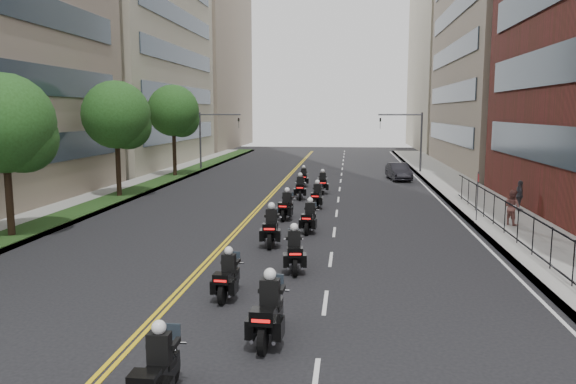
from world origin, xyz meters
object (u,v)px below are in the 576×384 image
object	(u,v)px
motorcycle_0	(158,373)
motorcycle_7	(317,197)
motorcycle_9	(323,184)
pedestrian_b	(512,207)
motorcycle_3	(294,252)
parked_sedan	(399,172)
motorcycle_4	(271,229)
motorcycle_10	(304,178)
motorcycle_2	(228,278)
motorcycle_8	(300,189)
motorcycle_6	(287,207)
pedestrian_c	(520,196)
motorcycle_5	(310,219)
motorcycle_1	(269,313)

from	to	relation	value
motorcycle_0	motorcycle_7	bearing A→B (deg)	85.56
motorcycle_9	pedestrian_b	distance (m)	14.62
motorcycle_0	motorcycle_9	size ratio (longest dim) A/B	0.99
motorcycle_3	parked_sedan	size ratio (longest dim) A/B	0.54
motorcycle_3	motorcycle_4	xyz separation A→B (m)	(-1.35, 3.77, 0.05)
motorcycle_10	motorcycle_2	bearing A→B (deg)	-93.92
motorcycle_2	motorcycle_8	bearing A→B (deg)	91.29
motorcycle_2	pedestrian_b	xyz separation A→B (m)	(11.65, 11.83, 0.39)
motorcycle_2	motorcycle_8	size ratio (longest dim) A/B	0.92
motorcycle_3	motorcycle_6	bearing A→B (deg)	90.31
pedestrian_b	pedestrian_c	size ratio (longest dim) A/B	1.00
motorcycle_0	motorcycle_5	world-z (taller)	motorcycle_0
motorcycle_4	parked_sedan	xyz separation A→B (m)	(7.41, 24.14, -0.02)
motorcycle_6	motorcycle_0	bearing A→B (deg)	-84.94
motorcycle_2	motorcycle_8	xyz separation A→B (m)	(0.49, 19.91, 0.06)
motorcycle_9	pedestrian_b	world-z (taller)	pedestrian_b
motorcycle_1	motorcycle_4	bearing A→B (deg)	100.12
motorcycle_3	motorcycle_0	bearing A→B (deg)	-107.80
motorcycle_6	motorcycle_8	bearing A→B (deg)	95.24
motorcycle_7	motorcycle_9	bearing A→B (deg)	93.66
motorcycle_3	motorcycle_8	world-z (taller)	same
motorcycle_8	pedestrian_c	world-z (taller)	pedestrian_c
motorcycle_9	motorcycle_3	bearing A→B (deg)	-93.73
motorcycle_9	motorcycle_8	bearing A→B (deg)	-119.47
motorcycle_5	pedestrian_b	world-z (taller)	pedestrian_b
motorcycle_1	motorcycle_7	size ratio (longest dim) A/B	1.09
motorcycle_0	motorcycle_8	xyz separation A→B (m)	(0.47, 26.37, 0.01)
motorcycle_1	motorcycle_8	xyz separation A→B (m)	(-1.23, 23.09, -0.05)
motorcycle_5	motorcycle_7	world-z (taller)	motorcycle_7
motorcycle_2	motorcycle_10	bearing A→B (deg)	92.23
motorcycle_5	motorcycle_10	bearing A→B (deg)	100.89
pedestrian_b	motorcycle_8	bearing A→B (deg)	20.75
motorcycle_6	motorcycle_7	world-z (taller)	motorcycle_6
motorcycle_3	motorcycle_4	world-z (taller)	motorcycle_4
motorcycle_0	parked_sedan	xyz separation A→B (m)	(7.77, 37.51, 0.04)
motorcycle_1	motorcycle_3	distance (m)	6.31
motorcycle_4	motorcycle_1	bearing A→B (deg)	-85.51
pedestrian_c	motorcycle_4	bearing A→B (deg)	125.77
motorcycle_1	pedestrian_c	bearing A→B (deg)	61.56
motorcycle_6	motorcycle_9	bearing A→B (deg)	87.74
motorcycle_6	motorcycle_8	world-z (taller)	motorcycle_8
motorcycle_1	motorcycle_2	distance (m)	3.62
motorcycle_4	motorcycle_9	xyz separation A→B (m)	(1.45, 15.75, -0.06)
motorcycle_5	pedestrian_c	bearing A→B (deg)	33.97
pedestrian_c	motorcycle_5	bearing A→B (deg)	119.34
motorcycle_3	motorcycle_7	xyz separation A→B (m)	(0.06, 13.36, -0.01)
parked_sedan	motorcycle_3	bearing A→B (deg)	-109.54
motorcycle_9	pedestrian_c	size ratio (longest dim) A/B	1.33
motorcycle_7	motorcycle_5	bearing A→B (deg)	-85.68
motorcycle_8	pedestrian_b	world-z (taller)	pedestrian_b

